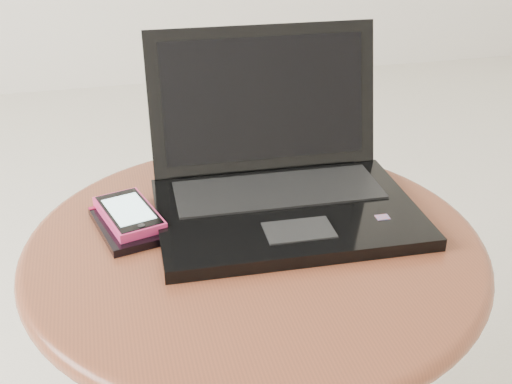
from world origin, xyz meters
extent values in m
cylinder|color=#522D18|center=(0.10, -0.10, 0.23)|extent=(0.09, 0.09, 0.41)
cylinder|color=brown|center=(0.10, -0.10, 0.45)|extent=(0.55, 0.55, 0.03)
torus|color=brown|center=(0.10, -0.10, 0.45)|extent=(0.58, 0.58, 0.03)
cube|color=black|center=(0.15, -0.06, 0.47)|extent=(0.35, 0.25, 0.02)
cube|color=black|center=(0.15, -0.02, 0.48)|extent=(0.29, 0.11, 0.00)
cube|color=black|center=(0.14, -0.12, 0.48)|extent=(0.09, 0.06, 0.00)
cube|color=red|center=(0.26, -0.12, 0.48)|extent=(0.02, 0.01, 0.00)
cube|color=black|center=(0.15, 0.08, 0.58)|extent=(0.33, 0.07, 0.20)
cube|color=black|center=(0.15, 0.07, 0.58)|extent=(0.29, 0.05, 0.17)
cube|color=black|center=(-0.06, -0.04, 0.47)|extent=(0.09, 0.13, 0.01)
cube|color=#A40F39|center=(-0.07, 0.01, 0.47)|extent=(0.06, 0.02, 0.00)
cube|color=#D32C68|center=(-0.05, -0.03, 0.48)|extent=(0.09, 0.13, 0.01)
cube|color=black|center=(-0.05, -0.03, 0.48)|extent=(0.08, 0.12, 0.00)
cube|color=silver|center=(-0.05, -0.03, 0.48)|extent=(0.07, 0.09, 0.00)
cylinder|color=black|center=(-0.04, -0.08, 0.48)|extent=(0.01, 0.01, 0.00)
camera|label=1|loc=(-0.07, -0.76, 0.88)|focal=44.79mm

